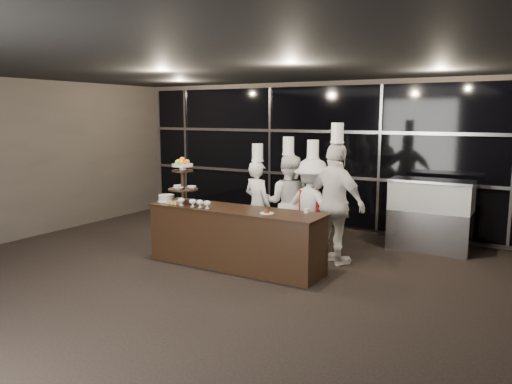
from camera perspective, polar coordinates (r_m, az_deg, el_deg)
The scene contains 14 objects.
room at distance 6.08m, azimuth -11.09°, elevation 0.74°, with size 10.00×10.00×10.00m.
window_wall at distance 10.28m, azimuth 7.55°, elevation 4.12°, with size 8.60×0.10×2.80m.
buffet_counter at distance 7.72m, azimuth -2.42°, elevation -5.20°, with size 2.84×0.74×0.92m.
display_stand at distance 8.14m, azimuth -8.38°, elevation 1.70°, with size 0.48×0.48×0.74m.
compotes at distance 7.77m, azimuth -6.97°, elevation -1.13°, with size 0.61×0.11×0.12m.
layer_cake at distance 8.35m, azimuth -10.18°, elevation -0.70°, with size 0.30×0.30×0.11m.
pastry_squares at distance 8.11m, azimuth -9.37°, elevation -1.15°, with size 0.20×0.13×0.05m.
small_plate at distance 7.22m, azimuth 1.26°, elevation -2.37°, with size 0.20×0.20×0.05m.
chef_cup at distance 7.31m, azimuth 5.81°, elevation -2.11°, with size 0.08×0.08×0.07m, color white.
display_case at distance 9.11m, azimuth 19.28°, elevation -2.11°, with size 1.37×0.60×1.24m.
chef_a at distance 8.66m, azimuth 0.18°, elevation -1.33°, with size 0.64×0.51×1.85m.
chef_b at distance 8.58m, azimuth 3.66°, elevation -1.16°, with size 0.95×0.83×1.97m.
chef_c at distance 8.24m, azimuth 6.41°, elevation -1.76°, with size 1.17×0.85×1.94m.
chef_d at distance 7.84m, azimuth 9.09°, elevation -1.31°, with size 1.22×0.84×2.22m.
Camera 1 is at (4.02, -4.49, 2.34)m, focal length 35.00 mm.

